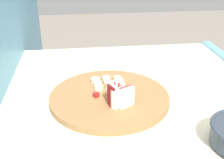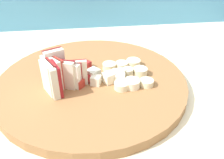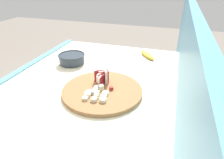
# 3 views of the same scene
# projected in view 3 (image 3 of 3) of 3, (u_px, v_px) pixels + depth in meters

# --- Properties ---
(tiled_countertop) EXTENTS (1.15, 0.88, 0.90)m
(tiled_countertop) POSITION_uv_depth(u_px,v_px,m) (93.00, 142.00, 1.23)
(tiled_countertop) COLOR beige
(tiled_countertop) RESTS_ON ground
(tile_backsplash) EXTENTS (2.40, 0.04, 1.24)m
(tile_backsplash) POSITION_uv_depth(u_px,v_px,m) (172.00, 138.00, 1.02)
(tile_backsplash) COLOR #4C8EB2
(tile_backsplash) RESTS_ON ground
(cutting_board) EXTENTS (0.37, 0.37, 0.02)m
(cutting_board) POSITION_uv_depth(u_px,v_px,m) (102.00, 91.00, 0.91)
(cutting_board) COLOR olive
(cutting_board) RESTS_ON tiled_countertop
(apple_wedge_fan) EXTENTS (0.08, 0.08, 0.07)m
(apple_wedge_fan) POSITION_uv_depth(u_px,v_px,m) (102.00, 77.00, 0.94)
(apple_wedge_fan) COLOR maroon
(apple_wedge_fan) RESTS_ON cutting_board
(apple_dice_pile) EXTENTS (0.11, 0.09, 0.02)m
(apple_dice_pile) POSITION_uv_depth(u_px,v_px,m) (99.00, 89.00, 0.89)
(apple_dice_pile) COLOR #EFE5CC
(apple_dice_pile) RESTS_ON cutting_board
(banana_slice_rows) EXTENTS (0.09, 0.11, 0.02)m
(banana_slice_rows) POSITION_uv_depth(u_px,v_px,m) (96.00, 96.00, 0.84)
(banana_slice_rows) COLOR beige
(banana_slice_rows) RESTS_ON cutting_board
(ceramic_bowl) EXTENTS (0.16, 0.16, 0.06)m
(ceramic_bowl) POSITION_uv_depth(u_px,v_px,m) (72.00, 58.00, 1.19)
(ceramic_bowl) COLOR #2D3842
(ceramic_bowl) RESTS_ON tiled_countertop
(banana_peel) EXTENTS (0.17, 0.13, 0.03)m
(banana_peel) POSITION_uv_depth(u_px,v_px,m) (147.00, 55.00, 1.30)
(banana_peel) COLOR gold
(banana_peel) RESTS_ON tiled_countertop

